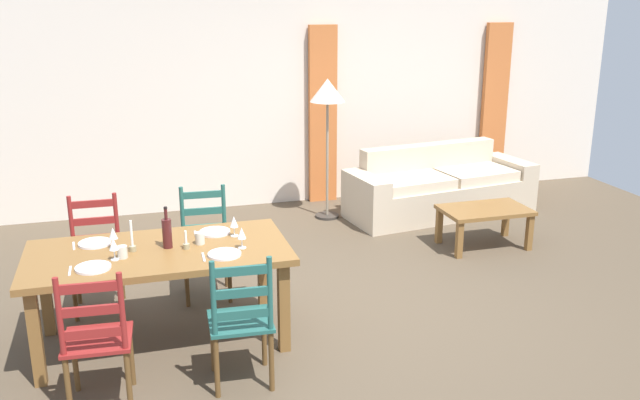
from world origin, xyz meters
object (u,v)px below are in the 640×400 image
(dining_table, at_px, (159,261))
(dining_chair_near_left, at_px, (97,339))
(coffee_cup_primary, at_px, (200,238))
(wine_glass_far_left, at_px, (113,234))
(dining_chair_far_right, at_px, (205,243))
(coffee_table, at_px, (485,214))
(couch, at_px, (438,189))
(dining_chair_far_left, at_px, (96,254))
(wine_glass_far_right, at_px, (234,223))
(coffee_cup_secondary, at_px, (122,252))
(dining_chair_near_right, at_px, (241,321))
(wine_bottle, at_px, (167,233))
(standing_lamp, at_px, (327,99))
(wine_glass_near_left, at_px, (114,245))
(wine_glass_near_right, at_px, (242,234))

(dining_table, height_order, dining_chair_near_left, dining_chair_near_left)
(coffee_cup_primary, bearing_deg, wine_glass_far_left, 172.34)
(dining_chair_far_right, bearing_deg, coffee_table, 7.39)
(couch, height_order, coffee_table, couch)
(dining_chair_far_left, height_order, couch, dining_chair_far_left)
(dining_chair_far_right, distance_m, coffee_table, 2.96)
(wine_glass_far_right, height_order, coffee_cup_secondary, wine_glass_far_right)
(wine_glass_far_left, bearing_deg, dining_chair_near_right, -48.50)
(dining_chair_near_left, height_order, coffee_table, dining_chair_near_left)
(dining_chair_far_right, height_order, wine_bottle, wine_bottle)
(dining_chair_far_left, relative_size, dining_chair_far_right, 1.00)
(dining_chair_near_left, bearing_deg, dining_chair_near_right, -0.01)
(dining_chair_near_right, relative_size, standing_lamp, 0.59)
(wine_glass_near_left, bearing_deg, wine_glass_far_left, 90.87)
(coffee_cup_secondary, bearing_deg, coffee_table, 19.31)
(wine_glass_near_left, xyz_separation_m, wine_glass_far_right, (0.89, 0.25, 0.00))
(dining_table, xyz_separation_m, coffee_cup_primary, (0.31, 0.04, 0.13))
(dining_chair_near_right, relative_size, coffee_cup_primary, 10.67)
(dining_chair_far_left, bearing_deg, coffee_table, 5.90)
(dining_chair_far_left, height_order, coffee_table, dining_chair_far_left)
(wine_glass_far_left, height_order, standing_lamp, standing_lamp)
(wine_bottle, relative_size, coffee_table, 0.35)
(wine_glass_near_right, distance_m, coffee_cup_primary, 0.34)
(wine_glass_near_right, relative_size, coffee_cup_primary, 1.79)
(dining_chair_far_right, distance_m, coffee_cup_secondary, 1.16)
(dining_chair_near_right, distance_m, coffee_cup_secondary, 1.03)
(dining_chair_far_left, distance_m, dining_chair_far_right, 0.91)
(wine_glass_far_right, height_order, coffee_cup_primary, wine_glass_far_right)
(dining_chair_near_right, relative_size, wine_glass_far_right, 5.96)
(wine_bottle, bearing_deg, dining_chair_far_left, 126.15)
(wine_glass_near_left, height_order, standing_lamp, standing_lamp)
(dining_chair_near_left, xyz_separation_m, dining_chair_far_left, (-0.03, 1.54, 0.00))
(dining_chair_far_right, bearing_deg, dining_chair_far_left, -178.96)
(wine_glass_near_left, xyz_separation_m, coffee_cup_secondary, (0.05, 0.02, -0.07))
(dining_table, xyz_separation_m, standing_lamp, (2.08, 2.57, 0.75))
(dining_table, height_order, dining_chair_near_right, dining_chair_near_right)
(coffee_table, bearing_deg, wine_glass_far_right, -159.56)
(wine_glass_near_left, height_order, coffee_cup_secondary, wine_glass_near_left)
(dining_table, distance_m, dining_chair_far_left, 0.93)
(wine_glass_far_right, distance_m, coffee_cup_secondary, 0.87)
(dining_table, xyz_separation_m, coffee_table, (3.37, 1.17, -0.31))
(wine_glass_far_left, relative_size, coffee_cup_primary, 1.79)
(dining_chair_far_right, distance_m, wine_bottle, 0.93)
(wine_glass_far_right, xyz_separation_m, coffee_table, (2.78, 1.04, -0.51))
(coffee_cup_secondary, relative_size, coffee_table, 0.10)
(dining_chair_far_left, distance_m, wine_glass_far_left, 0.78)
(coffee_cup_secondary, xyz_separation_m, standing_lamp, (2.33, 2.67, 0.62))
(dining_chair_near_left, distance_m, couch, 4.98)
(dining_chair_near_right, bearing_deg, wine_bottle, 116.88)
(dining_table, height_order, wine_glass_near_right, wine_glass_near_right)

